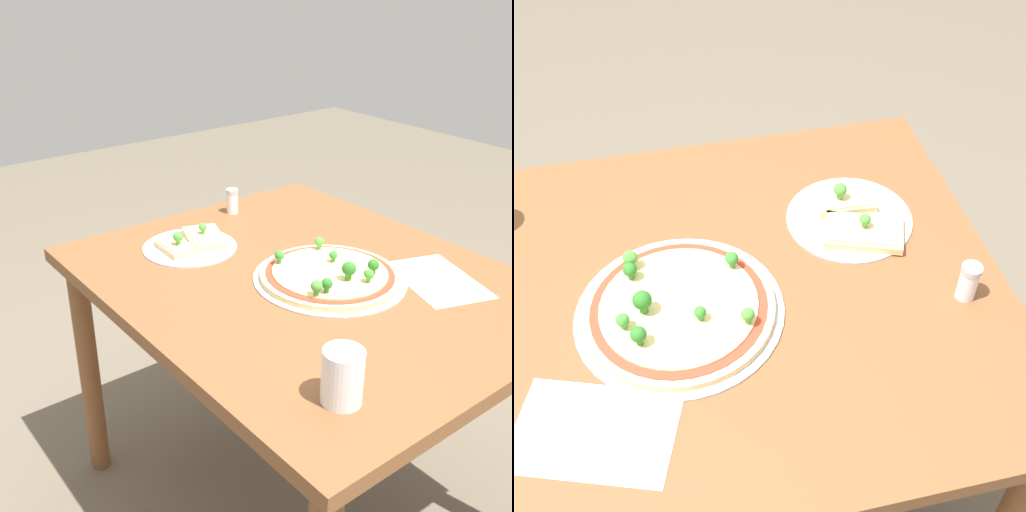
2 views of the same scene
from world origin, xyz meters
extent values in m
plane|color=brown|center=(0.00, 0.00, 0.00)|extent=(8.00, 8.00, 0.00)
cube|color=brown|center=(0.00, 0.00, 0.75)|extent=(1.14, 0.93, 0.04)
cylinder|color=brown|center=(-0.51, -0.40, 0.36)|extent=(0.06, 0.06, 0.73)
cylinder|color=#B7B7BC|center=(0.05, 0.03, 0.77)|extent=(0.38, 0.38, 0.00)
cylinder|color=#E5C17F|center=(0.05, 0.03, 0.78)|extent=(0.35, 0.35, 0.01)
cylinder|color=#B73823|center=(0.05, 0.03, 0.78)|extent=(0.32, 0.32, 0.00)
cylinder|color=#EFD684|center=(0.05, 0.03, 0.79)|extent=(0.29, 0.29, 0.00)
sphere|color=#286B23|center=(0.11, 0.03, 0.82)|extent=(0.03, 0.03, 0.03)
cylinder|color=#37742D|center=(0.11, 0.03, 0.80)|extent=(0.02, 0.02, 0.02)
sphere|color=#3D8933|center=(0.15, 0.06, 0.81)|extent=(0.02, 0.02, 0.02)
cylinder|color=#488E3A|center=(0.15, 0.06, 0.79)|extent=(0.01, 0.01, 0.01)
sphere|color=#337A2D|center=(-0.06, -0.04, 0.81)|extent=(0.03, 0.03, 0.03)
cylinder|color=#3F8136|center=(-0.06, -0.04, 0.79)|extent=(0.01, 0.01, 0.01)
sphere|color=#479338|center=(0.12, -0.08, 0.81)|extent=(0.03, 0.03, 0.03)
cylinder|color=#51973E|center=(0.12, -0.08, 0.79)|extent=(0.01, 0.01, 0.01)
sphere|color=#479338|center=(-0.06, 0.10, 0.81)|extent=(0.02, 0.02, 0.02)
cylinder|color=#51973E|center=(-0.06, 0.10, 0.79)|extent=(0.01, 0.01, 0.01)
sphere|color=#286B23|center=(0.13, -0.05, 0.81)|extent=(0.03, 0.03, 0.03)
cylinder|color=#37742D|center=(0.13, -0.05, 0.79)|extent=(0.01, 0.01, 0.01)
sphere|color=#337A2D|center=(0.02, 0.08, 0.81)|extent=(0.02, 0.02, 0.02)
cylinder|color=#3F8136|center=(0.02, 0.08, 0.79)|extent=(0.01, 0.01, 0.01)
sphere|color=#286B23|center=(0.13, 0.10, 0.81)|extent=(0.03, 0.03, 0.03)
cylinder|color=#37742D|center=(0.13, 0.10, 0.79)|extent=(0.01, 0.01, 0.01)
cylinder|color=#B7B7BC|center=(-0.33, -0.14, 0.77)|extent=(0.26, 0.26, 0.00)
cube|color=#E5C17F|center=(-0.33, -0.18, 0.78)|extent=(0.13, 0.08, 0.02)
cube|color=#EFD684|center=(-0.33, -0.18, 0.79)|extent=(0.11, 0.07, 0.00)
sphere|color=#479338|center=(-0.32, -0.18, 0.81)|extent=(0.03, 0.03, 0.03)
cylinder|color=#51973E|center=(-0.32, -0.18, 0.79)|extent=(0.01, 0.01, 0.01)
cube|color=#E5C17F|center=(-0.34, -0.08, 0.78)|extent=(0.18, 0.15, 0.02)
cube|color=#EFD684|center=(-0.34, -0.08, 0.79)|extent=(0.15, 0.12, 0.00)
sphere|color=#479338|center=(-0.34, -0.09, 0.81)|extent=(0.02, 0.02, 0.02)
cylinder|color=#51973E|center=(-0.34, -0.09, 0.79)|extent=(0.01, 0.01, 0.01)
cylinder|color=silver|center=(-0.47, 0.11, 0.80)|extent=(0.04, 0.04, 0.07)
cylinder|color=#B2B2B7|center=(-0.47, 0.11, 0.84)|extent=(0.04, 0.04, 0.01)
cube|color=silver|center=(0.21, 0.24, 0.77)|extent=(0.30, 0.25, 0.00)
camera|label=1|loc=(1.07, -0.98, 1.50)|focal=45.00mm
camera|label=2|loc=(0.08, 0.88, 1.76)|focal=50.00mm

